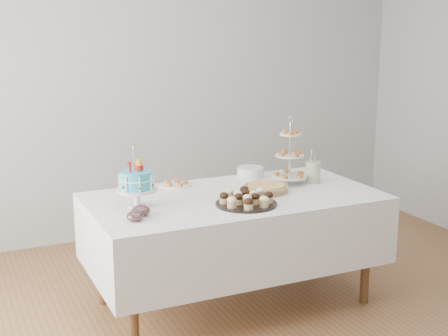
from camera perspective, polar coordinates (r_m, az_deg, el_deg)
name	(u,v)px	position (r m, az deg, el deg)	size (l,w,h in m)	color
floor	(254,321)	(4.17, 2.74, -13.80)	(5.00, 5.00, 0.00)	brown
walls	(256,114)	(3.75, 2.96, 4.91)	(5.04, 4.04, 2.70)	#A8ABAD
table	(234,228)	(4.20, 0.92, -5.50)	(1.92, 1.02, 0.77)	silver
birthday_cake	(137,191)	(3.88, -7.98, -2.06)	(0.26, 0.26, 0.39)	silver
cupcake_tray	(246,198)	(3.92, 2.06, -2.77)	(0.39, 0.39, 0.09)	black
pie	(266,188)	(4.23, 3.87, -1.81)	(0.30, 0.30, 0.05)	#A28457
tiered_stand	(290,156)	(4.41, 6.04, 1.11)	(0.25, 0.25, 0.48)	silver
plate_stack	(250,172)	(4.61, 2.42, -0.39)	(0.19, 0.19, 0.08)	silver
pastry_plate	(176,184)	(4.39, -4.41, -1.43)	(0.22, 0.22, 0.03)	silver
jam_bowl_a	(135,216)	(3.64, -8.14, -4.39)	(0.10, 0.10, 0.06)	silver
jam_bowl_b	(141,211)	(3.73, -7.62, -3.89)	(0.11, 0.11, 0.07)	silver
utensil_pitcher	(313,171)	(4.49, 8.15, -0.29)	(0.11, 0.10, 0.23)	beige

